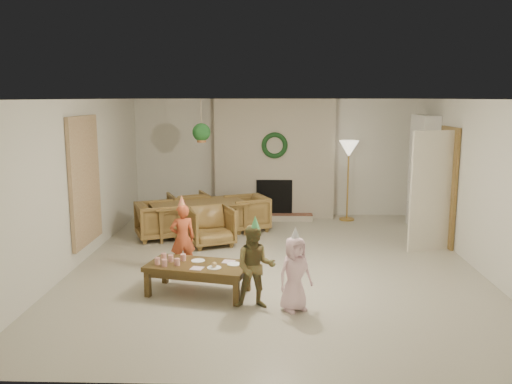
{
  "coord_description": "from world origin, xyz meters",
  "views": [
    {
      "loc": [
        -0.04,
        -7.81,
        2.53
      ],
      "look_at": [
        -0.3,
        0.4,
        1.05
      ],
      "focal_mm": 37.03,
      "sensor_mm": 36.0,
      "label": 1
    }
  ],
  "objects_px": {
    "child_pink": "(295,274)",
    "dining_chair_far": "(189,209)",
    "coffee_table_top": "(198,266)",
    "dining_chair_near": "(211,226)",
    "dining_chair_left": "(158,221)",
    "child_red": "(183,238)",
    "child_plaid": "(255,267)",
    "dining_table": "(199,219)",
    "dining_chair_right": "(247,213)"
  },
  "relations": [
    {
      "from": "child_pink",
      "to": "dining_chair_far",
      "type": "bearing_deg",
      "value": 84.01
    },
    {
      "from": "coffee_table_top",
      "to": "child_pink",
      "type": "height_order",
      "value": "child_pink"
    },
    {
      "from": "coffee_table_top",
      "to": "dining_chair_near",
      "type": "bearing_deg",
      "value": 105.39
    },
    {
      "from": "dining_chair_left",
      "to": "child_pink",
      "type": "bearing_deg",
      "value": -167.23
    },
    {
      "from": "dining_chair_left",
      "to": "child_pink",
      "type": "relative_size",
      "value": 0.81
    },
    {
      "from": "dining_chair_left",
      "to": "child_red",
      "type": "relative_size",
      "value": 0.73
    },
    {
      "from": "child_plaid",
      "to": "dining_chair_left",
      "type": "bearing_deg",
      "value": 118.68
    },
    {
      "from": "dining_table",
      "to": "dining_chair_left",
      "type": "relative_size",
      "value": 2.34
    },
    {
      "from": "coffee_table_top",
      "to": "child_plaid",
      "type": "height_order",
      "value": "child_plaid"
    },
    {
      "from": "dining_chair_far",
      "to": "dining_chair_left",
      "type": "bearing_deg",
      "value": 45.0
    },
    {
      "from": "dining_chair_near",
      "to": "child_plaid",
      "type": "bearing_deg",
      "value": -96.03
    },
    {
      "from": "dining_chair_far",
      "to": "child_red",
      "type": "distance_m",
      "value": 2.85
    },
    {
      "from": "dining_chair_far",
      "to": "dining_chair_left",
      "type": "height_order",
      "value": "same"
    },
    {
      "from": "coffee_table_top",
      "to": "child_plaid",
      "type": "distance_m",
      "value": 0.88
    },
    {
      "from": "dining_chair_right",
      "to": "child_red",
      "type": "distance_m",
      "value": 2.63
    },
    {
      "from": "dining_table",
      "to": "coffee_table_top",
      "type": "bearing_deg",
      "value": -105.71
    },
    {
      "from": "dining_chair_near",
      "to": "dining_chair_left",
      "type": "height_order",
      "value": "same"
    },
    {
      "from": "dining_chair_left",
      "to": "child_red",
      "type": "xyz_separation_m",
      "value": [
        0.76,
        -1.81,
        0.17
      ]
    },
    {
      "from": "dining_chair_near",
      "to": "dining_chair_far",
      "type": "xyz_separation_m",
      "value": [
        -0.61,
        1.4,
        0.0
      ]
    },
    {
      "from": "coffee_table_top",
      "to": "child_red",
      "type": "xyz_separation_m",
      "value": [
        -0.35,
        0.87,
        0.13
      ]
    },
    {
      "from": "child_red",
      "to": "child_pink",
      "type": "xyz_separation_m",
      "value": [
        1.58,
        -1.37,
        -0.05
      ]
    },
    {
      "from": "dining_chair_near",
      "to": "dining_chair_right",
      "type": "bearing_deg",
      "value": 38.66
    },
    {
      "from": "dining_chair_far",
      "to": "child_plaid",
      "type": "xyz_separation_m",
      "value": [
        1.46,
        -4.12,
        0.18
      ]
    },
    {
      "from": "dining_table",
      "to": "child_red",
      "type": "relative_size",
      "value": 1.72
    },
    {
      "from": "coffee_table_top",
      "to": "child_red",
      "type": "bearing_deg",
      "value": 124.69
    },
    {
      "from": "child_red",
      "to": "dining_table",
      "type": "bearing_deg",
      "value": -109.49
    },
    {
      "from": "dining_chair_near",
      "to": "child_pink",
      "type": "height_order",
      "value": "child_pink"
    },
    {
      "from": "dining_table",
      "to": "dining_chair_right",
      "type": "bearing_deg",
      "value": 0.0
    },
    {
      "from": "dining_chair_near",
      "to": "child_pink",
      "type": "relative_size",
      "value": 0.81
    },
    {
      "from": "dining_table",
      "to": "child_red",
      "type": "bearing_deg",
      "value": -111.91
    },
    {
      "from": "dining_chair_right",
      "to": "coffee_table_top",
      "type": "distance_m",
      "value": 3.4
    },
    {
      "from": "dining_chair_left",
      "to": "child_plaid",
      "type": "relative_size",
      "value": 0.72
    },
    {
      "from": "child_red",
      "to": "child_pink",
      "type": "distance_m",
      "value": 2.09
    },
    {
      "from": "child_plaid",
      "to": "child_pink",
      "type": "height_order",
      "value": "child_plaid"
    },
    {
      "from": "dining_chair_near",
      "to": "dining_chair_left",
      "type": "distance_m",
      "value": 1.08
    },
    {
      "from": "dining_chair_far",
      "to": "coffee_table_top",
      "type": "relative_size",
      "value": 0.57
    },
    {
      "from": "dining_table",
      "to": "dining_chair_far",
      "type": "distance_m",
      "value": 0.76
    },
    {
      "from": "dining_chair_left",
      "to": "child_pink",
      "type": "height_order",
      "value": "child_pink"
    },
    {
      "from": "dining_chair_right",
      "to": "dining_table",
      "type": "bearing_deg",
      "value": -90.0
    },
    {
      "from": "dining_chair_far",
      "to": "dining_chair_right",
      "type": "distance_m",
      "value": 1.22
    },
    {
      "from": "dining_chair_near",
      "to": "child_plaid",
      "type": "height_order",
      "value": "child_plaid"
    },
    {
      "from": "dining_chair_far",
      "to": "dining_chair_left",
      "type": "distance_m",
      "value": 1.08
    },
    {
      "from": "child_pink",
      "to": "child_red",
      "type": "bearing_deg",
      "value": 108.19
    },
    {
      "from": "coffee_table_top",
      "to": "child_pink",
      "type": "bearing_deg",
      "value": -9.39
    },
    {
      "from": "child_red",
      "to": "child_plaid",
      "type": "relative_size",
      "value": 0.99
    },
    {
      "from": "dining_table",
      "to": "child_pink",
      "type": "xyz_separation_m",
      "value": [
        1.63,
        -3.49,
        0.15
      ]
    },
    {
      "from": "dining_chair_near",
      "to": "child_red",
      "type": "xyz_separation_m",
      "value": [
        -0.25,
        -1.42,
        0.17
      ]
    },
    {
      "from": "dining_chair_near",
      "to": "coffee_table_top",
      "type": "height_order",
      "value": "dining_chair_near"
    },
    {
      "from": "dining_table",
      "to": "child_red",
      "type": "height_order",
      "value": "child_red"
    },
    {
      "from": "dining_chair_right",
      "to": "child_plaid",
      "type": "bearing_deg",
      "value": -19.19
    }
  ]
}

